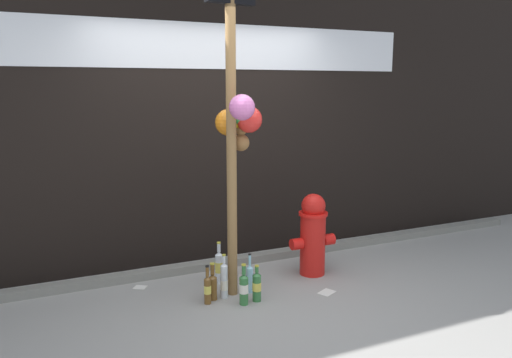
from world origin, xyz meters
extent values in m
plane|color=gray|center=(0.00, 0.00, 0.00)|extent=(14.00, 14.00, 0.00)
cube|color=black|center=(0.00, 1.48, 1.96)|extent=(10.00, 0.20, 3.92)
cube|color=silver|center=(-0.30, 1.38, 2.26)|extent=(5.25, 0.01, 0.46)
cube|color=slate|center=(0.00, 1.08, 0.04)|extent=(8.00, 0.12, 0.08)
cylinder|color=olive|center=(-0.17, 0.39, 1.40)|extent=(0.09, 0.09, 2.80)
sphere|color=red|center=(0.01, 0.41, 1.57)|extent=(0.23, 0.23, 0.23)
sphere|color=yellow|center=(-0.05, 0.47, 1.57)|extent=(0.18, 0.18, 0.18)
sphere|color=green|center=(-0.05, 0.43, 1.62)|extent=(0.20, 0.20, 0.20)
sphere|color=orange|center=(-0.11, 0.59, 1.54)|extent=(0.24, 0.24, 0.24)
sphere|color=#D66BB2|center=(-0.15, 0.18, 1.69)|extent=(0.21, 0.21, 0.21)
sphere|color=brown|center=(-0.05, 0.46, 1.37)|extent=(0.15, 0.15, 0.15)
sphere|color=brown|center=(-0.05, 0.46, 1.48)|extent=(0.11, 0.11, 0.11)
sphere|color=brown|center=(-0.08, 0.46, 1.52)|extent=(0.04, 0.04, 0.04)
sphere|color=brown|center=(-0.01, 0.46, 1.52)|extent=(0.04, 0.04, 0.04)
sphere|color=brown|center=(-0.05, 0.41, 1.48)|extent=(0.04, 0.04, 0.04)
cylinder|color=red|center=(0.75, 0.52, 0.30)|extent=(0.25, 0.25, 0.61)
cylinder|color=red|center=(0.75, 0.52, 0.62)|extent=(0.29, 0.29, 0.03)
sphere|color=red|center=(0.75, 0.52, 0.70)|extent=(0.24, 0.24, 0.24)
cylinder|color=red|center=(0.57, 0.52, 0.33)|extent=(0.11, 0.11, 0.11)
cylinder|color=red|center=(0.93, 0.52, 0.33)|extent=(0.11, 0.11, 0.11)
cylinder|color=silver|center=(-0.19, 0.69, 0.14)|extent=(0.07, 0.07, 0.28)
cone|color=silver|center=(-0.19, 0.69, 0.29)|extent=(0.07, 0.07, 0.03)
cylinder|color=silver|center=(-0.19, 0.69, 0.35)|extent=(0.03, 0.03, 0.09)
cylinder|color=#D8C64C|center=(-0.19, 0.69, 0.16)|extent=(0.07, 0.07, 0.10)
cylinder|color=gold|center=(-0.19, 0.69, 0.40)|extent=(0.04, 0.04, 0.01)
cylinder|color=brown|center=(-0.44, 0.28, 0.11)|extent=(0.06, 0.06, 0.22)
cone|color=brown|center=(-0.44, 0.28, 0.24)|extent=(0.06, 0.06, 0.02)
cylinder|color=brown|center=(-0.44, 0.28, 0.29)|extent=(0.03, 0.03, 0.09)
cylinder|color=#D8C64C|center=(-0.44, 0.28, 0.13)|extent=(0.06, 0.06, 0.07)
cylinder|color=black|center=(-0.44, 0.28, 0.34)|extent=(0.03, 0.03, 0.01)
cylinder|color=#93CCE0|center=(-0.01, 0.36, 0.12)|extent=(0.06, 0.06, 0.23)
cone|color=#93CCE0|center=(-0.01, 0.36, 0.25)|extent=(0.06, 0.06, 0.03)
cylinder|color=#93CCE0|center=(-0.01, 0.36, 0.31)|extent=(0.02, 0.02, 0.10)
cylinder|color=black|center=(-0.01, 0.36, 0.36)|extent=(0.03, 0.03, 0.01)
cylinder|color=brown|center=(-0.37, 0.35, 0.10)|extent=(0.08, 0.08, 0.20)
cone|color=brown|center=(-0.37, 0.35, 0.21)|extent=(0.08, 0.08, 0.03)
cylinder|color=brown|center=(-0.37, 0.35, 0.28)|extent=(0.04, 0.04, 0.10)
cylinder|color=gold|center=(-0.37, 0.35, 0.33)|extent=(0.04, 0.04, 0.01)
cylinder|color=#337038|center=(-0.16, 0.14, 0.12)|extent=(0.08, 0.08, 0.24)
cone|color=#337038|center=(-0.16, 0.14, 0.26)|extent=(0.08, 0.08, 0.03)
cylinder|color=#337038|center=(-0.16, 0.14, 0.31)|extent=(0.03, 0.03, 0.08)
cylinder|color=silver|center=(-0.16, 0.14, 0.15)|extent=(0.08, 0.08, 0.08)
cylinder|color=gold|center=(-0.16, 0.14, 0.36)|extent=(0.04, 0.04, 0.01)
cylinder|color=#337038|center=(-0.03, 0.16, 0.12)|extent=(0.08, 0.08, 0.23)
cone|color=#337038|center=(-0.03, 0.16, 0.25)|extent=(0.08, 0.08, 0.03)
cylinder|color=#337038|center=(-0.03, 0.16, 0.29)|extent=(0.03, 0.03, 0.05)
cylinder|color=#D8C64C|center=(-0.03, 0.16, 0.13)|extent=(0.08, 0.08, 0.08)
cylinder|color=gold|center=(-0.03, 0.16, 0.32)|extent=(0.04, 0.04, 0.01)
cylinder|color=silver|center=(-0.27, 0.34, 0.15)|extent=(0.06, 0.06, 0.30)
cone|color=silver|center=(-0.27, 0.34, 0.31)|extent=(0.06, 0.06, 0.03)
cylinder|color=silver|center=(-0.27, 0.34, 0.36)|extent=(0.03, 0.03, 0.07)
cylinder|color=silver|center=(-0.27, 0.34, 0.12)|extent=(0.07, 0.07, 0.09)
cylinder|color=gold|center=(-0.27, 0.34, 0.40)|extent=(0.03, 0.03, 0.01)
cube|color=silver|center=(0.63, 0.06, 0.00)|extent=(0.19, 0.17, 0.01)
cube|color=silver|center=(-0.90, 0.89, 0.00)|extent=(0.15, 0.14, 0.01)
camera|label=1|loc=(-1.78, -3.65, 1.86)|focal=35.60mm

